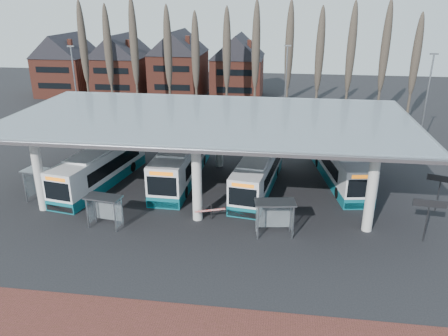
# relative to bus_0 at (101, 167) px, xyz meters

# --- Properties ---
(ground) EXTENTS (140.00, 140.00, 0.00)m
(ground) POSITION_rel_bus_0_xyz_m (9.50, -7.82, -1.52)
(ground) COLOR black
(ground) RESTS_ON ground
(station_canopy) EXTENTS (32.00, 16.00, 6.34)m
(station_canopy) POSITION_rel_bus_0_xyz_m (9.50, 0.18, 4.17)
(station_canopy) COLOR silver
(station_canopy) RESTS_ON ground
(poplar_row) EXTENTS (45.10, 1.10, 14.50)m
(poplar_row) POSITION_rel_bus_0_xyz_m (9.50, 25.18, 7.26)
(poplar_row) COLOR #473D33
(poplar_row) RESTS_ON ground
(townhouse_row) EXTENTS (36.80, 10.30, 12.25)m
(townhouse_row) POSITION_rel_bus_0_xyz_m (-6.25, 36.18, 4.42)
(townhouse_row) COLOR maroon
(townhouse_row) RESTS_ON ground
(lamp_post_a) EXTENTS (0.80, 0.16, 10.17)m
(lamp_post_a) POSITION_rel_bus_0_xyz_m (-8.50, 14.18, 3.82)
(lamp_post_a) COLOR slate
(lamp_post_a) RESTS_ON ground
(lamp_post_b) EXTENTS (0.80, 0.16, 10.17)m
(lamp_post_b) POSITION_rel_bus_0_xyz_m (15.50, 18.18, 3.82)
(lamp_post_b) COLOR slate
(lamp_post_b) RESTS_ON ground
(lamp_post_c) EXTENTS (0.80, 0.16, 10.17)m
(lamp_post_c) POSITION_rel_bus_0_xyz_m (29.50, 12.18, 3.82)
(lamp_post_c) COLOR slate
(lamp_post_c) RESTS_ON ground
(bus_0) EXTENTS (4.39, 11.84, 3.22)m
(bus_0) POSITION_rel_bus_0_xyz_m (0.00, 0.00, 0.00)
(bus_0) COLOR white
(bus_0) RESTS_ON ground
(bus_1) EXTENTS (2.88, 12.39, 3.43)m
(bus_1) POSITION_rel_bus_0_xyz_m (6.67, 2.14, 0.10)
(bus_1) COLOR white
(bus_1) RESTS_ON ground
(bus_2) EXTENTS (3.91, 11.36, 3.09)m
(bus_2) POSITION_rel_bus_0_xyz_m (13.51, 0.78, -0.06)
(bus_2) COLOR white
(bus_2) RESTS_ON ground
(bus_3) EXTENTS (4.32, 11.78, 3.21)m
(bus_3) POSITION_rel_bus_0_xyz_m (20.51, 3.56, -0.01)
(bus_3) COLOR white
(bus_3) RESTS_ON ground
(shelter_0) EXTENTS (3.07, 1.92, 2.65)m
(shelter_0) POSITION_rel_bus_0_xyz_m (-3.11, -3.90, 0.41)
(shelter_0) COLOR gray
(shelter_0) RESTS_ON ground
(shelter_1) EXTENTS (2.66, 1.58, 2.33)m
(shelter_1) POSITION_rel_bus_0_xyz_m (3.28, -7.18, 0.18)
(shelter_1) COLOR gray
(shelter_1) RESTS_ON ground
(shelter_2) EXTENTS (2.87, 1.73, 2.51)m
(shelter_2) POSITION_rel_bus_0_xyz_m (15.08, -6.76, 0.31)
(shelter_2) COLOR gray
(shelter_2) RESTS_ON ground
(info_sign_0) EXTENTS (2.06, 0.33, 3.06)m
(info_sign_0) POSITION_rel_bus_0_xyz_m (24.99, -6.38, 1.05)
(info_sign_0) COLOR black
(info_sign_0) RESTS_ON ground
(info_sign_1) EXTENTS (1.86, 0.80, 2.90)m
(info_sign_1) POSITION_rel_bus_0_xyz_m (27.20, -1.55, 0.92)
(info_sign_1) COLOR black
(info_sign_1) RESTS_ON ground
(barrier) EXTENTS (2.11, 0.98, 1.11)m
(barrier) POSITION_rel_bus_0_xyz_m (10.48, -5.56, -0.66)
(barrier) COLOR black
(barrier) RESTS_ON ground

